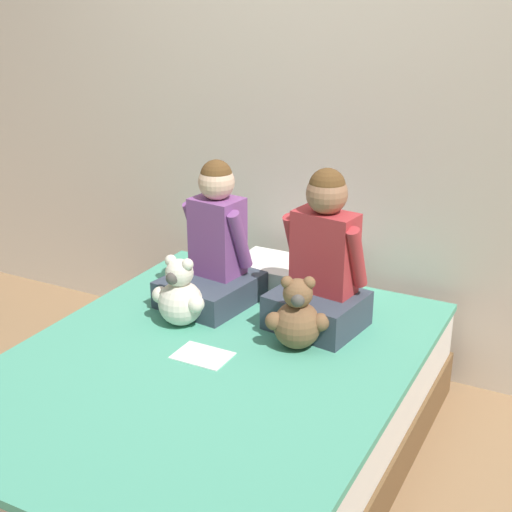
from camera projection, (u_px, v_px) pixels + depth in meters
ground_plane at (210, 457)px, 2.82m from camera, size 14.00×14.00×0.00m
wall_behind_bed at (323, 101)px, 3.23m from camera, size 8.00×0.06×2.50m
bed at (209, 410)px, 2.74m from camera, size 1.45×1.86×0.44m
child_on_left at (214, 251)px, 3.07m from camera, size 0.39×0.43×0.63m
child_on_right at (322, 265)px, 2.84m from camera, size 0.39×0.35×0.65m
teddy_bear_held_by_left_child at (180, 296)px, 2.89m from camera, size 0.25×0.19×0.29m
teddy_bear_held_by_right_child at (297, 318)px, 2.71m from camera, size 0.23×0.18×0.29m
pillow_at_headboard at (293, 276)px, 3.26m from camera, size 0.54×0.28×0.11m
sign_card at (203, 356)px, 2.68m from camera, size 0.21×0.15×0.00m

